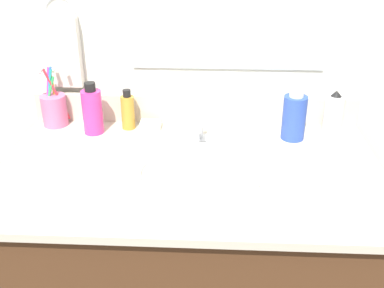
{
  "coord_description": "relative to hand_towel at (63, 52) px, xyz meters",
  "views": [
    {
      "loc": [
        0.06,
        -1.1,
        1.45
      ],
      "look_at": [
        0.01,
        0.0,
        0.9
      ],
      "focal_mm": 43.88,
      "sensor_mm": 36.0,
      "label": 1
    }
  ],
  "objects": [
    {
      "name": "bottle_soap_pink",
      "position": [
        0.11,
        -0.12,
        -0.15
      ],
      "size": [
        0.06,
        0.06,
        0.16
      ],
      "color": "#D8338C",
      "rests_on": "countertop"
    },
    {
      "name": "bottle_lotion_white",
      "position": [
        0.84,
        -0.09,
        -0.16
      ],
      "size": [
        0.06,
        0.06,
        0.14
      ],
      "color": "white",
      "rests_on": "countertop"
    },
    {
      "name": "cup_pink",
      "position": [
        -0.03,
        -0.06,
        -0.16
      ],
      "size": [
        0.09,
        0.08,
        0.19
      ],
      "color": "#D16693",
      "rests_on": "countertop"
    },
    {
      "name": "countertop",
      "position": [
        0.42,
        -0.32,
        -0.23
      ],
      "size": [
        1.03,
        0.62,
        0.02
      ],
      "primitive_type": "cube",
      "color": "beige",
      "rests_on": "vanity_cabinet"
    },
    {
      "name": "back_wall",
      "position": [
        0.42,
        0.04,
        -0.4
      ],
      "size": [
        2.13,
        0.04,
        1.3
      ],
      "primitive_type": "cube",
      "color": "silver",
      "rests_on": "ground_plane"
    },
    {
      "name": "bottle_oil_amber",
      "position": [
        0.21,
        -0.08,
        -0.16
      ],
      "size": [
        0.04,
        0.04,
        0.13
      ],
      "color": "gold",
      "rests_on": "countertop"
    },
    {
      "name": "vanity_cabinet",
      "position": [
        0.42,
        -0.32,
        -0.64
      ],
      "size": [
        0.99,
        0.57,
        0.81
      ],
      "primitive_type": "cube",
      "color": "#4C2D19",
      "rests_on": "ground_plane"
    },
    {
      "name": "sink_basin",
      "position": [
        0.44,
        -0.36,
        -0.25
      ],
      "size": [
        0.34,
        0.34,
        0.11
      ],
      "color": "white",
      "rests_on": "countertop"
    },
    {
      "name": "towel_ring",
      "position": [
        0.0,
        0.02,
        0.12
      ],
      "size": [
        0.1,
        0.01,
        0.1
      ],
      "primitive_type": "torus",
      "rotation": [
        1.57,
        0.0,
        0.0
      ],
      "color": "silver"
    },
    {
      "name": "backsplash",
      "position": [
        0.42,
        -0.02,
        -0.17
      ],
      "size": [
        1.03,
        0.02,
        0.09
      ],
      "primitive_type": "cube",
      "color": "beige",
      "rests_on": "countertop"
    },
    {
      "name": "bottle_shampoo_blue",
      "position": [
        0.72,
        -0.13,
        -0.15
      ],
      "size": [
        0.07,
        0.07,
        0.15
      ],
      "color": "#2D4CB2",
      "rests_on": "countertop"
    },
    {
      "name": "faucet",
      "position": [
        0.44,
        -0.17,
        -0.19
      ],
      "size": [
        0.16,
        0.1,
        0.08
      ],
      "color": "silver",
      "rests_on": "countertop"
    },
    {
      "name": "soap_bar",
      "position": [
        0.28,
        -0.08,
        -0.21
      ],
      "size": [
        0.06,
        0.04,
        0.02
      ],
      "primitive_type": "cube",
      "color": "white",
      "rests_on": "countertop"
    },
    {
      "name": "hand_towel",
      "position": [
        0.0,
        0.0,
        0.0
      ],
      "size": [
        0.11,
        0.04,
        0.22
      ],
      "primitive_type": "cube",
      "color": "silver"
    }
  ]
}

